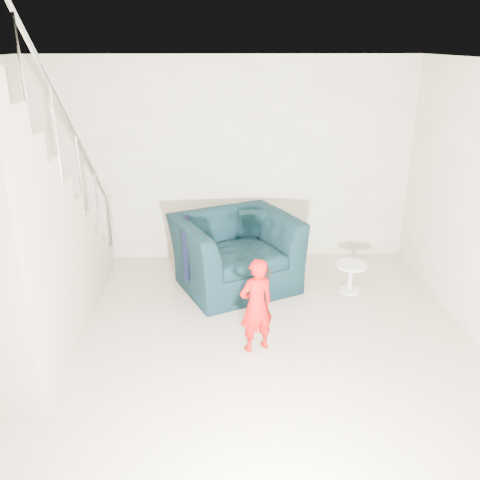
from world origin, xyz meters
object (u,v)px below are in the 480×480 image
(toddler, at_px, (256,305))
(staircase, at_px, (13,259))
(side_table, at_px, (351,273))
(armchair, at_px, (235,252))

(toddler, height_order, staircase, staircase)
(toddler, distance_m, side_table, 1.73)
(staircase, bearing_deg, armchair, 31.08)
(toddler, relative_size, staircase, 0.27)
(armchair, xyz_separation_m, staircase, (-2.12, -1.28, 0.51))
(side_table, height_order, staircase, staircase)
(side_table, xyz_separation_m, staircase, (-3.50, -1.05, 0.70))
(armchair, height_order, side_table, armchair)
(armchair, height_order, staircase, staircase)
(toddler, xyz_separation_m, staircase, (-2.27, 0.14, 0.46))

